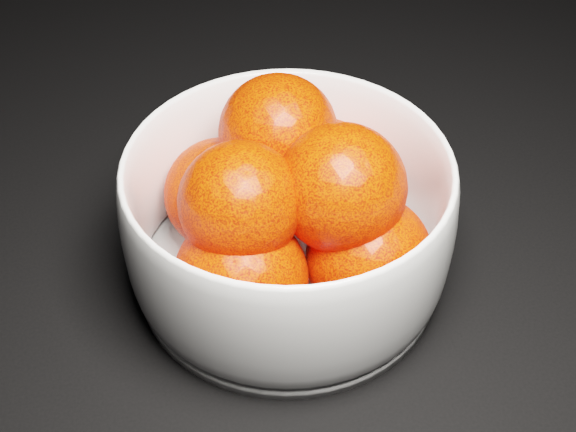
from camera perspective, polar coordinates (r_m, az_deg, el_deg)
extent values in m
cylinder|color=white|center=(0.56, 0.00, -3.92)|extent=(0.20, 0.20, 0.01)
sphere|color=#F52202|center=(0.57, 2.75, 3.28)|extent=(0.07, 0.07, 0.07)
sphere|color=#F52202|center=(0.55, -4.77, 1.54)|extent=(0.08, 0.08, 0.08)
sphere|color=#F52202|center=(0.49, -3.36, -4.41)|extent=(0.08, 0.08, 0.08)
sphere|color=#F52202|center=(0.51, 5.76, -2.92)|extent=(0.08, 0.08, 0.08)
sphere|color=#F52202|center=(0.52, -0.71, 5.91)|extent=(0.08, 0.08, 0.08)
sphere|color=#F52202|center=(0.47, -3.41, 0.95)|extent=(0.07, 0.07, 0.07)
sphere|color=#F52202|center=(0.48, 3.81, 1.99)|extent=(0.08, 0.08, 0.08)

